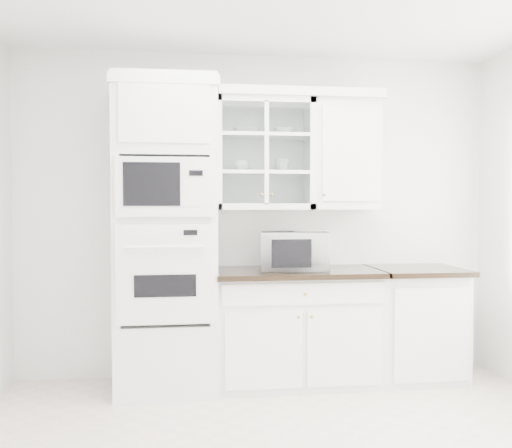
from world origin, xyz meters
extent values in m
cube|color=white|center=(0.00, 1.74, 1.35)|extent=(4.00, 0.02, 2.70)
cube|color=white|center=(-0.75, 1.43, 1.20)|extent=(0.76, 0.65, 2.40)
cube|color=white|center=(-0.75, 1.09, 0.94)|extent=(0.70, 0.03, 0.72)
cube|color=black|center=(-0.75, 1.07, 0.86)|extent=(0.44, 0.01, 0.16)
cube|color=white|center=(-0.75, 1.09, 1.56)|extent=(0.70, 0.03, 0.43)
cube|color=black|center=(-0.84, 1.07, 1.58)|extent=(0.40, 0.01, 0.31)
cube|color=white|center=(0.28, 1.45, 0.44)|extent=(1.30, 0.60, 0.88)
cube|color=#302111|center=(0.28, 1.42, 0.90)|extent=(1.32, 0.67, 0.04)
cube|color=white|center=(1.28, 1.45, 0.44)|extent=(0.70, 0.60, 0.88)
cube|color=#302111|center=(1.28, 1.42, 0.90)|extent=(0.72, 0.67, 0.04)
cube|color=white|center=(0.03, 1.58, 1.85)|extent=(0.80, 0.33, 0.90)
cube|color=white|center=(0.03, 1.58, 1.70)|extent=(0.74, 0.29, 0.02)
cube|color=white|center=(0.03, 1.58, 2.00)|extent=(0.74, 0.29, 0.02)
cube|color=white|center=(0.71, 1.58, 1.85)|extent=(0.55, 0.33, 0.90)
cube|color=white|center=(-0.07, 1.56, 2.33)|extent=(2.14, 0.38, 0.07)
imported|color=white|center=(0.26, 1.43, 1.07)|extent=(0.59, 0.51, 0.31)
imported|color=white|center=(-0.12, 1.58, 2.04)|extent=(0.21, 0.21, 0.05)
imported|color=white|center=(0.19, 1.57, 2.04)|extent=(0.21, 0.21, 0.05)
imported|color=white|center=(-0.15, 1.58, 1.75)|extent=(0.12, 0.12, 0.09)
imported|color=white|center=(0.18, 1.59, 1.76)|extent=(0.13, 0.13, 0.10)
camera|label=1|loc=(-0.58, -2.82, 1.44)|focal=38.00mm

